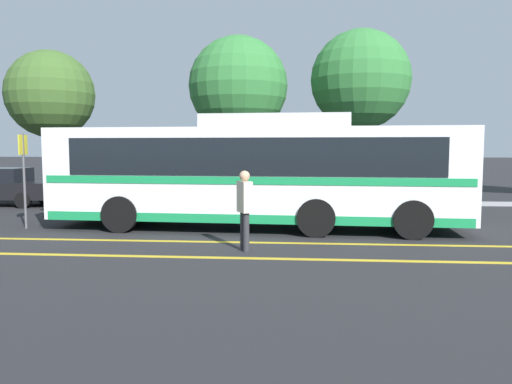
{
  "coord_description": "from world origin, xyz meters",
  "views": [
    {
      "loc": [
        1.27,
        -14.54,
        2.31
      ],
      "look_at": [
        0.08,
        -0.36,
        1.05
      ],
      "focal_mm": 35.0,
      "sensor_mm": 36.0,
      "label": 1
    }
  ],
  "objects_px": {
    "transit_bus": "(257,171)",
    "tree_3": "(360,80)",
    "parked_car_1": "(122,187)",
    "pedestrian_0": "(245,205)",
    "tree_1": "(50,95)",
    "bus_stop_sign": "(24,169)",
    "tree_0": "(238,86)"
  },
  "relations": [
    {
      "from": "parked_car_1",
      "to": "tree_1",
      "type": "relative_size",
      "value": 0.59
    },
    {
      "from": "bus_stop_sign",
      "to": "transit_bus",
      "type": "bearing_deg",
      "value": -81.75
    },
    {
      "from": "transit_bus",
      "to": "tree_3",
      "type": "relative_size",
      "value": 1.49
    },
    {
      "from": "parked_car_1",
      "to": "bus_stop_sign",
      "type": "height_order",
      "value": "bus_stop_sign"
    },
    {
      "from": "parked_car_1",
      "to": "tree_3",
      "type": "relative_size",
      "value": 0.51
    },
    {
      "from": "transit_bus",
      "to": "parked_car_1",
      "type": "distance_m",
      "value": 7.64
    },
    {
      "from": "transit_bus",
      "to": "pedestrian_0",
      "type": "distance_m",
      "value": 3.25
    },
    {
      "from": "bus_stop_sign",
      "to": "tree_0",
      "type": "bearing_deg",
      "value": -22.31
    },
    {
      "from": "tree_0",
      "to": "tree_1",
      "type": "bearing_deg",
      "value": -174.63
    },
    {
      "from": "bus_stop_sign",
      "to": "tree_3",
      "type": "relative_size",
      "value": 0.34
    },
    {
      "from": "bus_stop_sign",
      "to": "tree_3",
      "type": "bearing_deg",
      "value": -40.46
    },
    {
      "from": "transit_bus",
      "to": "parked_car_1",
      "type": "bearing_deg",
      "value": 52.2
    },
    {
      "from": "tree_1",
      "to": "tree_3",
      "type": "bearing_deg",
      "value": 7.07
    },
    {
      "from": "tree_3",
      "to": "bus_stop_sign",
      "type": "bearing_deg",
      "value": -133.4
    },
    {
      "from": "tree_1",
      "to": "parked_car_1",
      "type": "bearing_deg",
      "value": -39.53
    },
    {
      "from": "pedestrian_0",
      "to": "tree_0",
      "type": "xyz_separation_m",
      "value": [
        -1.69,
        12.97,
        4.2
      ]
    },
    {
      "from": "pedestrian_0",
      "to": "tree_1",
      "type": "height_order",
      "value": "tree_1"
    },
    {
      "from": "tree_0",
      "to": "tree_3",
      "type": "relative_size",
      "value": 0.95
    },
    {
      "from": "transit_bus",
      "to": "tree_0",
      "type": "xyz_separation_m",
      "value": [
        -1.69,
        9.79,
        3.59
      ]
    },
    {
      "from": "parked_car_1",
      "to": "tree_0",
      "type": "relative_size",
      "value": 0.54
    },
    {
      "from": "transit_bus",
      "to": "tree_3",
      "type": "distance_m",
      "value": 12.22
    },
    {
      "from": "bus_stop_sign",
      "to": "tree_0",
      "type": "xyz_separation_m",
      "value": [
        4.9,
        10.4,
        3.53
      ]
    },
    {
      "from": "tree_1",
      "to": "tree_3",
      "type": "distance_m",
      "value": 14.91
    },
    {
      "from": "parked_car_1",
      "to": "pedestrian_0",
      "type": "height_order",
      "value": "pedestrian_0"
    },
    {
      "from": "transit_bus",
      "to": "parked_car_1",
      "type": "xyz_separation_m",
      "value": [
        -5.75,
        4.95,
        -0.88
      ]
    },
    {
      "from": "tree_1",
      "to": "tree_3",
      "type": "height_order",
      "value": "tree_3"
    },
    {
      "from": "transit_bus",
      "to": "pedestrian_0",
      "type": "xyz_separation_m",
      "value": [
        -0.0,
        -3.19,
        -0.61
      ]
    },
    {
      "from": "parked_car_1",
      "to": "tree_0",
      "type": "height_order",
      "value": "tree_0"
    },
    {
      "from": "tree_0",
      "to": "tree_1",
      "type": "xyz_separation_m",
      "value": [
        -8.91,
        -0.84,
        -0.4
      ]
    },
    {
      "from": "tree_0",
      "to": "parked_car_1",
      "type": "bearing_deg",
      "value": -130.04
    },
    {
      "from": "parked_car_1",
      "to": "tree_1",
      "type": "distance_m",
      "value": 7.49
    },
    {
      "from": "parked_car_1",
      "to": "bus_stop_sign",
      "type": "relative_size",
      "value": 1.51
    }
  ]
}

